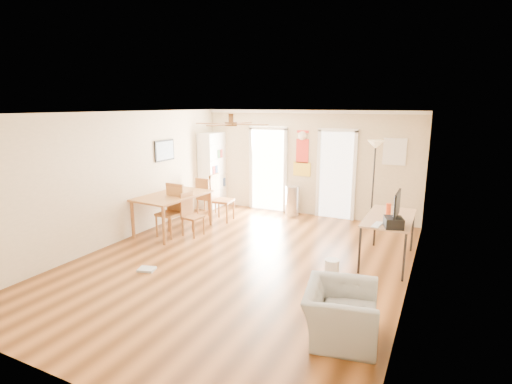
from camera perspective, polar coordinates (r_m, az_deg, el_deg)
The scene contains 29 objects.
floor at distance 7.10m, azimuth -2.16°, elevation -10.06°, with size 7.00×7.00×0.00m, color brown.
ceiling at distance 6.55m, azimuth -2.35°, elevation 11.43°, with size 5.50×7.00×0.00m, color silver, non-canonical shape.
wall_back at distance 9.88m, azimuth 7.41°, elevation 4.14°, with size 5.50×0.04×2.60m, color beige, non-canonical shape.
wall_front at distance 4.10m, azimuth -26.34°, elevation -9.20°, with size 5.50×0.04×2.60m, color beige, non-canonical shape.
wall_left at distance 8.34m, azimuth -19.15°, elevation 2.00°, with size 0.04×7.00×2.60m, color beige, non-canonical shape.
wall_right at distance 5.95m, azimuth 21.80°, elevation -2.24°, with size 0.04×7.00×2.60m, color beige, non-canonical shape.
crown_molding at distance 6.55m, azimuth -2.34°, elevation 11.08°, with size 5.50×7.00×0.08m, color white, non-canonical shape.
kitchen_doorway at distance 10.28m, azimuth 1.78°, elevation 3.16°, with size 0.90×0.10×2.10m, color white, non-canonical shape.
bathroom_doorway at distance 9.69m, azimuth 11.54°, elevation 2.34°, with size 0.80×0.10×2.10m, color white, non-canonical shape.
wall_decal at distance 9.87m, azimuth 6.72°, elevation 5.62°, with size 0.46×0.03×1.10m, color red.
ac_grille at distance 9.35m, azimuth 19.45°, elevation 5.54°, with size 0.50×0.04×0.60m, color white.
framed_poster at distance 9.29m, azimuth -13.12°, elevation 5.88°, with size 0.04×0.66×0.48m, color black.
ceiling_fan at distance 6.29m, azimuth -3.64°, elevation 9.82°, with size 1.24×1.24×0.20m, color #593819, non-canonical shape.
bookshelf at distance 10.69m, azimuth -6.22°, elevation 3.18°, with size 0.40×0.90×2.00m, color white, non-canonical shape.
dining_table at distance 8.79m, azimuth -11.87°, elevation -3.00°, with size 0.99×1.64×0.82m, color olive, non-canonical shape.
dining_chair_right_a at distance 9.39m, azimuth -4.87°, elevation -0.88°, with size 0.46×0.46×1.11m, color #AB6937, non-canonical shape.
dining_chair_right_b at distance 8.42m, azimuth -9.13°, elevation -3.28°, with size 0.37×0.37×0.91m, color #945C2F, non-canonical shape.
dining_chair_near at distance 8.48m, azimuth -12.46°, elevation -2.70°, with size 0.45×0.45×1.08m, color #AC7037, non-canonical shape.
dining_chair_far at distance 10.04m, azimuth -7.20°, elevation -0.55°, with size 0.39×0.39×0.94m, color #915D2E, non-canonical shape.
trash_can at distance 9.89m, azimuth 5.29°, elevation -1.27°, with size 0.35×0.35×0.75m, color silver.
torchiere_lamp at distance 9.21m, azimuth 16.62°, elevation 1.10°, with size 0.37×0.37×1.96m, color black, non-canonical shape.
computer_desk at distance 7.34m, azimuth 18.58°, elevation -6.52°, with size 0.77×1.54×0.82m, color #A57C59, non-canonical shape.
imac at distance 6.68m, azimuth 19.75°, elevation -2.29°, with size 0.08×0.60×0.56m, color black, non-canonical shape.
keyboard at distance 6.67m, azimuth 17.15°, elevation -4.55°, with size 0.12×0.36×0.01m, color silver.
printer at distance 6.60m, azimuth 19.31°, elevation -4.20°, with size 0.27×0.32×0.16m, color black.
orange_bottle at distance 7.09m, azimuth 18.64°, elevation -2.61°, with size 0.09×0.09×0.26m, color #EA4314.
wastebasket_a at distance 6.62m, azimuth 10.94°, elevation -10.70°, with size 0.24×0.24×0.28m, color silver.
floor_cloth at distance 6.99m, azimuth -15.56°, elevation -10.75°, with size 0.27×0.21×0.04m, color #9C9C97.
armchair at distance 4.99m, azimuth 12.18°, elevation -16.77°, with size 0.95×0.83×0.62m, color gray.
Camera 1 is at (3.10, -5.77, 2.73)m, focal length 27.59 mm.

